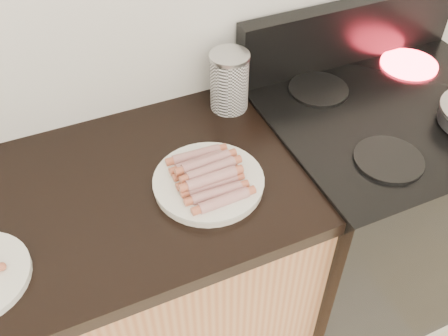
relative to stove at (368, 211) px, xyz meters
name	(u,v)px	position (x,y,z in m)	size (l,w,h in m)	color
stove	(368,211)	(0.00, 0.00, 0.00)	(0.76, 0.65, 0.91)	black
stove_panel	(349,32)	(0.00, 0.28, 0.55)	(0.76, 0.06, 0.20)	black
burner_near_left	(389,160)	(-0.17, -0.17, 0.46)	(0.18, 0.18, 0.01)	black
burner_far_left	(318,89)	(-0.17, 0.17, 0.46)	(0.18, 0.18, 0.01)	black
burner_far_right	(409,64)	(0.17, 0.17, 0.46)	(0.18, 0.18, 0.01)	#FF1E2D
main_plate	(209,183)	(-0.62, -0.05, 0.45)	(0.27, 0.27, 0.02)	white
hotdog_pile	(208,175)	(-0.62, -0.05, 0.48)	(0.12, 0.20, 0.05)	maroon
canister	(229,81)	(-0.44, 0.22, 0.53)	(0.11, 0.11, 0.18)	white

